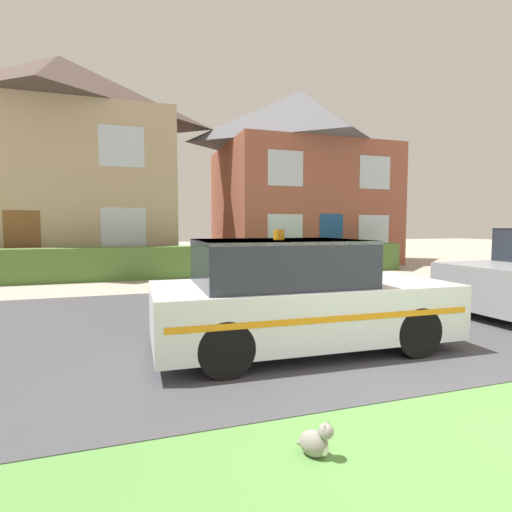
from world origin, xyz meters
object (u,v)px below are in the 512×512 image
object	(u,v)px
house_left	(62,162)
police_car	(296,296)
cat	(316,441)
house_right	(300,176)

from	to	relation	value
house_left	police_car	bearing A→B (deg)	-70.20
police_car	cat	xyz separation A→B (m)	(-0.86, -2.32, -0.60)
police_car	house_right	world-z (taller)	house_right
cat	house_right	distance (m)	16.11
police_car	house_left	size ratio (longest dim) A/B	0.48
police_car	house_left	distance (m)	13.16
house_left	cat	bearing A→B (deg)	-76.44
house_left	house_right	distance (m)	9.80
cat	house_left	distance (m)	15.22
police_car	house_right	distance (m)	13.57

